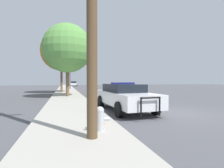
{
  "coord_description": "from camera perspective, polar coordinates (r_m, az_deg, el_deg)",
  "views": [
    {
      "loc": [
        -5.43,
        -7.78,
        1.66
      ],
      "look_at": [
        -0.52,
        10.12,
        1.27
      ],
      "focal_mm": 28.0,
      "sensor_mm": 36.0,
      "label": 1
    }
  ],
  "objects": [
    {
      "name": "ground_plane",
      "position": [
        9.63,
        19.53,
        -8.79
      ],
      "size": [
        110.0,
        110.0,
        0.0
      ],
      "primitive_type": "plane",
      "color": "#4F4F54"
    },
    {
      "name": "sidewalk_left",
      "position": [
        7.95,
        -12.84,
        -10.41
      ],
      "size": [
        3.0,
        110.0,
        0.13
      ],
      "color": "#ADA89E",
      "rests_on": "ground_plane"
    },
    {
      "name": "police_car",
      "position": [
        9.7,
        4.05,
        -3.94
      ],
      "size": [
        2.34,
        5.37,
        1.54
      ],
      "rotation": [
        0.0,
        0.0,
        3.2
      ],
      "color": "white",
      "rests_on": "ground_plane"
    },
    {
      "name": "fire_hydrant",
      "position": [
        5.42,
        -4.0,
        -10.94
      ],
      "size": [
        0.6,
        0.26,
        0.74
      ],
      "color": "#B7BCC1",
      "rests_on": "sidewalk_left"
    },
    {
      "name": "traffic_light",
      "position": [
        32.28,
        -11.35,
        5.17
      ],
      "size": [
        3.28,
        0.35,
        5.4
      ],
      "color": "#424247",
      "rests_on": "sidewalk_left"
    },
    {
      "name": "car_background_distant",
      "position": [
        51.39,
        -12.41,
        0.14
      ],
      "size": [
        2.08,
        4.54,
        1.38
      ],
      "rotation": [
        0.0,
        0.0,
        -0.04
      ],
      "color": "silver",
      "rests_on": "ground_plane"
    },
    {
      "name": "tree_sidewalk_mid",
      "position": [
        24.02,
        -16.21,
        10.4
      ],
      "size": [
        5.24,
        5.24,
        8.01
      ],
      "color": "brown",
      "rests_on": "sidewalk_left"
    },
    {
      "name": "tree_sidewalk_near",
      "position": [
        17.62,
        -14.38,
        11.21
      ],
      "size": [
        4.7,
        4.7,
        6.96
      ],
      "color": "brown",
      "rests_on": "sidewalk_left"
    },
    {
      "name": "traffic_cone",
      "position": [
        6.07,
        -3.81,
        -10.64
      ],
      "size": [
        0.29,
        0.29,
        0.57
      ],
      "color": "orange",
      "rests_on": "sidewalk_left"
    }
  ]
}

